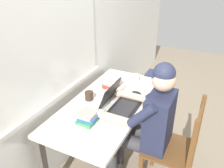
{
  "coord_description": "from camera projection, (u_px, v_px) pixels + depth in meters",
  "views": [
    {
      "loc": [
        -1.72,
        -0.89,
        1.94
      ],
      "look_at": [
        -0.02,
        -0.05,
        0.95
      ],
      "focal_mm": 38.0,
      "sensor_mm": 36.0,
      "label": 1
    }
  ],
  "objects": [
    {
      "name": "ground_plane",
      "position": [
        109.0,
        158.0,
        2.62
      ],
      "size": [
        8.0,
        8.0,
        0.0
      ],
      "primitive_type": "plane",
      "color": "gray"
    },
    {
      "name": "back_wall",
      "position": [
        67.0,
        39.0,
        2.17
      ],
      "size": [
        6.0,
        0.08,
        2.6
      ],
      "color": "silver",
      "rests_on": "ground"
    },
    {
      "name": "desk",
      "position": [
        108.0,
        111.0,
        2.32
      ],
      "size": [
        1.43,
        0.68,
        0.73
      ],
      "color": "beige",
      "rests_on": "ground"
    },
    {
      "name": "seated_person",
      "position": [
        147.0,
        120.0,
        2.07
      ],
      "size": [
        0.5,
        0.6,
        1.26
      ],
      "color": "#232842",
      "rests_on": "ground"
    },
    {
      "name": "wooden_chair",
      "position": [
        176.0,
        150.0,
        2.07
      ],
      "size": [
        0.42,
        0.42,
        0.96
      ],
      "color": "brown",
      "rests_on": "ground"
    },
    {
      "name": "laptop",
      "position": [
        119.0,
        102.0,
        2.18
      ],
      "size": [
        0.33,
        0.31,
        0.22
      ],
      "color": "black",
      "rests_on": "desk"
    },
    {
      "name": "computer_mouse",
      "position": [
        136.0,
        93.0,
        2.4
      ],
      "size": [
        0.06,
        0.1,
        0.03
      ],
      "primitive_type": "ellipsoid",
      "color": "black",
      "rests_on": "desk"
    },
    {
      "name": "coffee_mug_white",
      "position": [
        136.0,
        78.0,
        2.64
      ],
      "size": [
        0.11,
        0.07,
        0.09
      ],
      "color": "silver",
      "rests_on": "desk"
    },
    {
      "name": "coffee_mug_dark",
      "position": [
        89.0,
        96.0,
        2.3
      ],
      "size": [
        0.12,
        0.08,
        0.09
      ],
      "color": "#38281E",
      "rests_on": "desk"
    },
    {
      "name": "book_stack_main",
      "position": [
        112.0,
        83.0,
        2.52
      ],
      "size": [
        0.19,
        0.16,
        0.1
      ],
      "color": "#BC332D",
      "rests_on": "desk"
    },
    {
      "name": "book_stack_side",
      "position": [
        88.0,
        117.0,
        1.99
      ],
      "size": [
        0.2,
        0.17,
        0.08
      ],
      "color": "#38844C",
      "rests_on": "desk"
    },
    {
      "name": "paper_pile_near_laptop",
      "position": [
        111.0,
        94.0,
        2.4
      ],
      "size": [
        0.26,
        0.16,
        0.01
      ],
      "primitive_type": "cube",
      "rotation": [
        0.0,
        0.0,
        0.01
      ],
      "color": "silver",
      "rests_on": "desk"
    },
    {
      "name": "paper_pile_back_corner",
      "position": [
        132.0,
        96.0,
        2.38
      ],
      "size": [
        0.3,
        0.27,
        0.0
      ],
      "primitive_type": "cube",
      "rotation": [
        0.0,
        0.0,
        0.47
      ],
      "color": "silver",
      "rests_on": "desk"
    },
    {
      "name": "paper_pile_side",
      "position": [
        80.0,
        123.0,
        1.98
      ],
      "size": [
        0.21,
        0.17,
        0.01
      ],
      "primitive_type": "cube",
      "rotation": [
        0.0,
        0.0,
        0.05
      ],
      "color": "white",
      "rests_on": "desk"
    }
  ]
}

